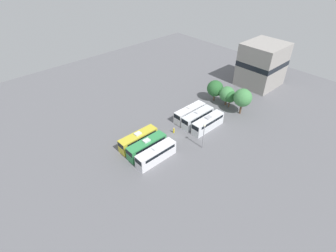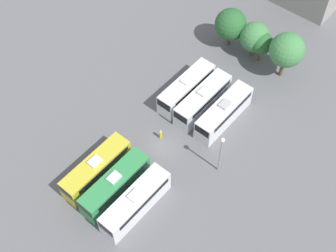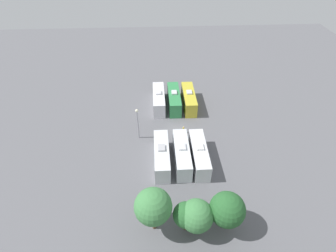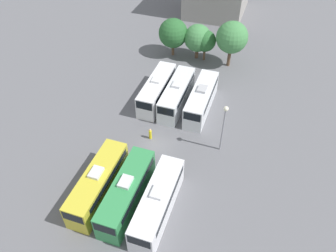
{
  "view_description": "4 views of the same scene",
  "coord_description": "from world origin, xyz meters",
  "views": [
    {
      "loc": [
        37.42,
        -36.75,
        41.31
      ],
      "look_at": [
        -1.65,
        -0.72,
        2.79
      ],
      "focal_mm": 28.0,
      "sensor_mm": 36.0,
      "label": 1
    },
    {
      "loc": [
        23.06,
        -26.32,
        51.92
      ],
      "look_at": [
        -0.17,
        1.25,
        3.3
      ],
      "focal_mm": 50.0,
      "sensor_mm": 36.0,
      "label": 2
    },
    {
      "loc": [
        4.12,
        41.2,
        34.92
      ],
      "look_at": [
        1.89,
        1.06,
        2.01
      ],
      "focal_mm": 28.0,
      "sensor_mm": 36.0,
      "label": 3
    },
    {
      "loc": [
        10.49,
        -26.71,
        30.23
      ],
      "look_at": [
        0.86,
        1.87,
        2.01
      ],
      "focal_mm": 35.0,
      "sensor_mm": 36.0,
      "label": 4
    }
  ],
  "objects": [
    {
      "name": "ground_plane",
      "position": [
        0.0,
        0.0,
        0.0
      ],
      "size": [
        126.24,
        126.24,
        0.0
      ],
      "primitive_type": "plane",
      "color": "slate"
    },
    {
      "name": "bus_0",
      "position": [
        -3.44,
        -8.75,
        1.85
      ],
      "size": [
        2.62,
        10.04,
        3.71
      ],
      "color": "gold",
      "rests_on": "ground_plane"
    },
    {
      "name": "bus_1",
      "position": [
        -0.06,
        -8.86,
        1.85
      ],
      "size": [
        2.62,
        10.04,
        3.71
      ],
      "color": "#338C4C",
      "rests_on": "ground_plane"
    },
    {
      "name": "bus_2",
      "position": [
        3.44,
        -9.01,
        1.85
      ],
      "size": [
        2.62,
        10.04,
        3.71
      ],
      "color": "silver",
      "rests_on": "ground_plane"
    },
    {
      "name": "bus_3",
      "position": [
        -3.19,
        8.94,
        1.85
      ],
      "size": [
        2.62,
        10.04,
        3.71
      ],
      "color": "silver",
      "rests_on": "ground_plane"
    },
    {
      "name": "bus_4",
      "position": [
        -0.14,
        8.77,
        1.85
      ],
      "size": [
        2.62,
        10.04,
        3.71
      ],
      "color": "silver",
      "rests_on": "ground_plane"
    },
    {
      "name": "bus_5",
      "position": [
        3.43,
        8.83,
        1.85
      ],
      "size": [
        2.62,
        10.04,
        3.71
      ],
      "color": "silver",
      "rests_on": "ground_plane"
    },
    {
      "name": "worker_person",
      "position": [
        -1.25,
        0.97,
        0.76
      ],
      "size": [
        0.36,
        0.36,
        1.65
      ],
      "color": "gold",
      "rests_on": "ground_plane"
    },
    {
      "name": "light_pole",
      "position": [
        7.7,
        1.94,
        4.78
      ],
      "size": [
        0.6,
        0.6,
        6.93
      ],
      "color": "gray",
      "rests_on": "ground_plane"
    },
    {
      "name": "tree_0",
      "position": [
        -4.91,
        21.67,
        4.08
      ],
      "size": [
        4.92,
        4.92,
        6.55
      ],
      "color": "brown",
      "rests_on": "ground_plane"
    },
    {
      "name": "tree_1",
      "position": [
        -0.75,
        22.12,
        3.66
      ],
      "size": [
        4.56,
        4.56,
        5.96
      ],
      "color": "brown",
      "rests_on": "ground_plane"
    },
    {
      "name": "tree_2",
      "position": [
        0.65,
        21.83,
        3.53
      ],
      "size": [
        3.55,
        3.55,
        5.33
      ],
      "color": "brown",
      "rests_on": "ground_plane"
    },
    {
      "name": "tree_3",
      "position": [
        4.96,
        21.36,
        5.13
      ],
      "size": [
        5.08,
        5.08,
        7.69
      ],
      "color": "brown",
      "rests_on": "ground_plane"
    }
  ]
}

